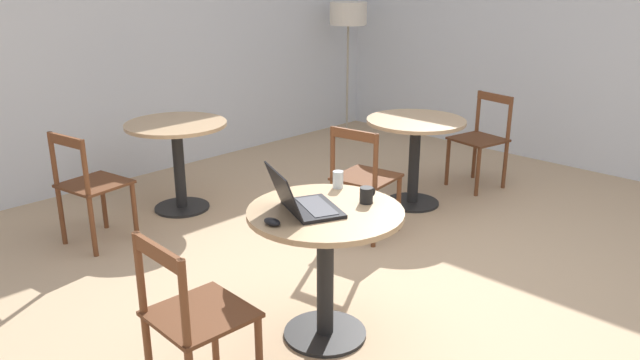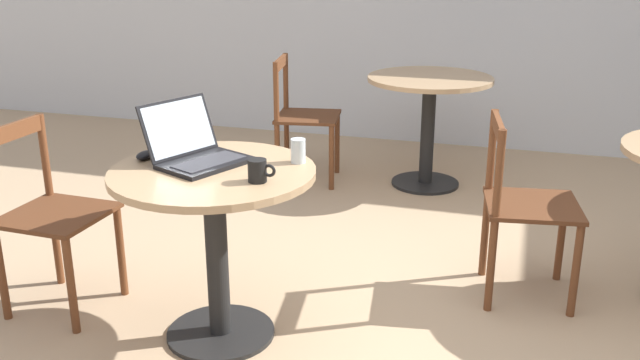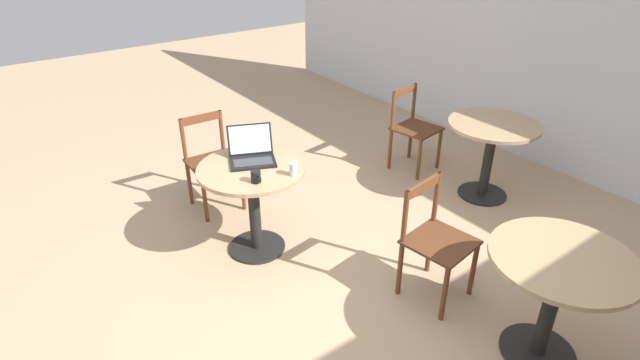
% 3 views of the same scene
% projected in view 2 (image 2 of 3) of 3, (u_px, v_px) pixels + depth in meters
% --- Properties ---
extents(ground_plane, '(16.00, 16.00, 0.00)m').
position_uv_depth(ground_plane, '(400.00, 360.00, 2.85)').
color(ground_plane, tan).
extents(cafe_table_near, '(0.82, 0.82, 0.74)m').
position_uv_depth(cafe_table_near, '(215.00, 213.00, 2.85)').
color(cafe_table_near, black).
rests_on(cafe_table_near, ground_plane).
extents(cafe_table_far, '(0.82, 0.82, 0.74)m').
position_uv_depth(cafe_table_far, '(429.00, 104.00, 4.69)').
color(cafe_table_far, black).
rests_on(cafe_table_far, ground_plane).
extents(chair_near_left, '(0.43, 0.43, 0.85)m').
position_uv_depth(chair_near_left, '(49.00, 216.00, 3.14)').
color(chair_near_left, brown).
rests_on(chair_near_left, ground_plane).
extents(chair_mid_left, '(0.47, 0.47, 0.85)m').
position_uv_depth(chair_mid_left, '(523.00, 207.00, 3.25)').
color(chair_mid_left, brown).
rests_on(chair_mid_left, ground_plane).
extents(chair_far_left, '(0.47, 0.47, 0.85)m').
position_uv_depth(chair_far_left, '(302.00, 118.00, 4.83)').
color(chair_far_left, brown).
rests_on(chair_far_left, ground_plane).
extents(laptop, '(0.43, 0.44, 0.24)m').
position_uv_depth(laptop, '(197.00, 151.00, 2.86)').
color(laptop, black).
rests_on(laptop, cafe_table_near).
extents(mouse, '(0.06, 0.10, 0.03)m').
position_uv_depth(mouse, '(145.00, 155.00, 2.92)').
color(mouse, black).
rests_on(mouse, cafe_table_near).
extents(mug, '(0.11, 0.07, 0.09)m').
position_uv_depth(mug, '(258.00, 171.00, 2.64)').
color(mug, black).
rests_on(mug, cafe_table_near).
extents(drinking_glass, '(0.06, 0.06, 0.10)m').
position_uv_depth(drinking_glass, '(298.00, 151.00, 2.86)').
color(drinking_glass, silver).
rests_on(drinking_glass, cafe_table_near).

